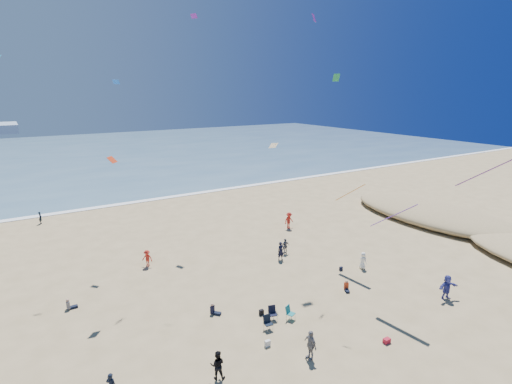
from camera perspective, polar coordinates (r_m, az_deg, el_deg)
ocean at (r=106.74m, az=-26.74°, el=4.51°), size 220.00×100.00×0.06m
surf_line at (r=58.08m, az=-21.57°, el=-2.06°), size 220.00×1.20×0.08m
standing_flyers at (r=32.28m, az=5.87°, el=-12.58°), size 33.04×46.04×1.91m
seated_group at (r=25.79m, az=2.73°, el=-21.28°), size 20.07×27.15×0.84m
chair_cluster at (r=28.45m, az=3.09°, el=-17.34°), size 2.73×1.51×1.00m
white_tote at (r=26.47m, az=1.66°, el=-20.80°), size 0.35×0.20×0.40m
black_backpack at (r=29.48m, az=0.78°, el=-16.80°), size 0.30×0.22×0.38m
cooler at (r=28.01m, az=18.18°, el=-19.53°), size 0.45×0.30×0.30m
navy_bag at (r=36.58m, az=12.04°, el=-10.66°), size 0.28×0.18×0.34m
kites_aloft at (r=29.80m, az=3.77°, el=12.68°), size 32.88×36.22×29.05m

